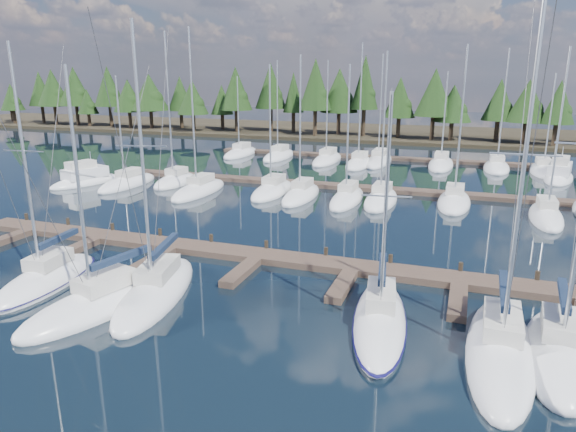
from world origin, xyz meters
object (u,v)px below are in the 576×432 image
at_px(front_sailboat_1, 47,279).
at_px(motor_yacht_left, 86,180).
at_px(front_sailboat_5, 500,349).
at_px(main_dock, 257,259).
at_px(front_sailboat_6, 559,352).
at_px(motor_yacht_right, 559,175).
at_px(front_sailboat_2, 100,303).
at_px(front_sailboat_3, 156,291).
at_px(front_sailboat_4, 380,320).

distance_m(front_sailboat_1, motor_yacht_left, 28.32).
xyz_separation_m(front_sailboat_1, front_sailboat_5, (23.44, 0.35, 0.01)).
xyz_separation_m(main_dock, front_sailboat_6, (16.08, -6.21, 0.10)).
distance_m(front_sailboat_5, front_sailboat_6, 2.35).
bearing_deg(front_sailboat_1, motor_yacht_right, 53.52).
distance_m(front_sailboat_2, motor_yacht_right, 50.94).
distance_m(front_sailboat_3, front_sailboat_5, 16.82).
bearing_deg(front_sailboat_1, motor_yacht_left, 126.20).
xyz_separation_m(front_sailboat_3, motor_yacht_left, (-23.35, 22.16, 0.17)).
bearing_deg(front_sailboat_2, front_sailboat_4, 12.02).
relative_size(front_sailboat_4, motor_yacht_right, 1.26).
relative_size(main_dock, motor_yacht_right, 4.86).
distance_m(front_sailboat_3, front_sailboat_4, 11.67).
height_order(main_dock, front_sailboat_4, front_sailboat_4).
bearing_deg(front_sailboat_2, motor_yacht_left, 131.51).
height_order(front_sailboat_1, motor_yacht_left, front_sailboat_1).
bearing_deg(main_dock, front_sailboat_1, -143.58).
bearing_deg(front_sailboat_5, front_sailboat_2, -174.26).
distance_m(main_dock, front_sailboat_6, 17.24).
xyz_separation_m(front_sailboat_1, front_sailboat_3, (6.62, 0.69, 0.00)).
relative_size(main_dock, front_sailboat_4, 3.85).
height_order(main_dock, motor_yacht_right, motor_yacht_right).
bearing_deg(motor_yacht_right, front_sailboat_1, -126.48).
distance_m(main_dock, front_sailboat_5, 15.37).
bearing_deg(motor_yacht_left, front_sailboat_5, -29.26).
distance_m(front_sailboat_4, motor_yacht_right, 42.75).
distance_m(front_sailboat_3, motor_yacht_left, 32.19).
xyz_separation_m(main_dock, front_sailboat_5, (13.80, -6.77, 0.09)).
bearing_deg(front_sailboat_6, front_sailboat_1, -178.00).
bearing_deg(front_sailboat_6, motor_yacht_left, 152.66).
bearing_deg(front_sailboat_4, front_sailboat_6, -3.37).
bearing_deg(front_sailboat_3, front_sailboat_4, 3.19).
relative_size(main_dock, motor_yacht_left, 5.12).
bearing_deg(front_sailboat_4, front_sailboat_5, -10.89).
xyz_separation_m(main_dock, motor_yacht_left, (-26.37, 15.74, 0.25)).
distance_m(front_sailboat_4, front_sailboat_5, 5.25).
relative_size(front_sailboat_3, motor_yacht_right, 1.60).
height_order(front_sailboat_1, front_sailboat_2, front_sailboat_1).
distance_m(front_sailboat_6, motor_yacht_right, 41.57).
bearing_deg(front_sailboat_5, front_sailboat_3, 178.83).
bearing_deg(motor_yacht_right, front_sailboat_5, -100.44).
relative_size(motor_yacht_left, motor_yacht_right, 0.95).
height_order(front_sailboat_4, motor_yacht_right, front_sailboat_4).
bearing_deg(motor_yacht_left, front_sailboat_3, -43.51).
height_order(front_sailboat_5, motor_yacht_right, front_sailboat_5).
relative_size(front_sailboat_5, motor_yacht_right, 1.70).
xyz_separation_m(front_sailboat_5, motor_yacht_left, (-40.16, 22.50, 0.16)).
xyz_separation_m(front_sailboat_5, motor_yacht_right, (7.70, 41.77, 0.19)).
bearing_deg(front_sailboat_5, front_sailboat_1, -179.16).
distance_m(front_sailboat_1, front_sailboat_2, 5.08).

